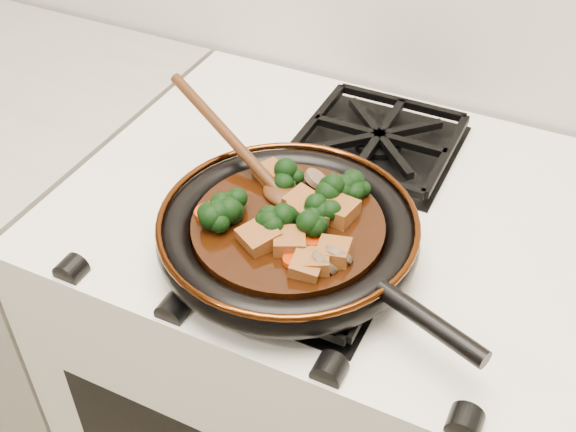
% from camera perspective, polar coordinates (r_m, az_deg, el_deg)
% --- Properties ---
extents(stove, '(0.76, 0.60, 0.90)m').
position_cam_1_polar(stove, '(1.34, 3.38, -13.68)').
color(stove, white).
rests_on(stove, ground).
extents(burner_grate_front, '(0.23, 0.23, 0.03)m').
position_cam_1_polar(burner_grate_front, '(0.91, 1.01, -3.19)').
color(burner_grate_front, black).
rests_on(burner_grate_front, stove).
extents(burner_grate_back, '(0.23, 0.23, 0.03)m').
position_cam_1_polar(burner_grate_back, '(1.11, 7.18, 5.94)').
color(burner_grate_back, black).
rests_on(burner_grate_back, stove).
extents(skillet, '(0.44, 0.33, 0.05)m').
position_cam_1_polar(skillet, '(0.89, 0.10, -1.33)').
color(skillet, black).
rests_on(skillet, burner_grate_front).
extents(braising_sauce, '(0.24, 0.24, 0.02)m').
position_cam_1_polar(braising_sauce, '(0.89, 0.00, -1.02)').
color(braising_sauce, black).
rests_on(braising_sauce, skillet).
extents(tofu_cube_0, '(0.05, 0.05, 0.02)m').
position_cam_1_polar(tofu_cube_0, '(0.90, 1.11, 1.08)').
color(tofu_cube_0, brown).
rests_on(tofu_cube_0, braising_sauce).
extents(tofu_cube_1, '(0.06, 0.06, 0.03)m').
position_cam_1_polar(tofu_cube_1, '(0.85, -2.30, -1.73)').
color(tofu_cube_1, brown).
rests_on(tofu_cube_1, braising_sauce).
extents(tofu_cube_2, '(0.04, 0.04, 0.02)m').
position_cam_1_polar(tofu_cube_2, '(0.82, 1.42, -4.08)').
color(tofu_cube_2, brown).
rests_on(tofu_cube_2, braising_sauce).
extents(tofu_cube_3, '(0.05, 0.05, 0.02)m').
position_cam_1_polar(tofu_cube_3, '(0.83, 2.01, -3.64)').
color(tofu_cube_3, brown).
rests_on(tofu_cube_3, braising_sauce).
extents(tofu_cube_4, '(0.05, 0.05, 0.02)m').
position_cam_1_polar(tofu_cube_4, '(0.95, -1.44, 3.35)').
color(tofu_cube_4, brown).
rests_on(tofu_cube_4, braising_sauce).
extents(tofu_cube_5, '(0.05, 0.05, 0.02)m').
position_cam_1_polar(tofu_cube_5, '(0.92, 3.58, 1.65)').
color(tofu_cube_5, brown).
rests_on(tofu_cube_5, braising_sauce).
extents(tofu_cube_6, '(0.05, 0.05, 0.02)m').
position_cam_1_polar(tofu_cube_6, '(0.89, 2.02, 0.10)').
color(tofu_cube_6, brown).
rests_on(tofu_cube_6, braising_sauce).
extents(tofu_cube_7, '(0.05, 0.05, 0.02)m').
position_cam_1_polar(tofu_cube_7, '(0.89, 1.40, 0.52)').
color(tofu_cube_7, brown).
rests_on(tofu_cube_7, braising_sauce).
extents(tofu_cube_8, '(0.05, 0.05, 0.02)m').
position_cam_1_polar(tofu_cube_8, '(0.90, 3.33, 0.95)').
color(tofu_cube_8, brown).
rests_on(tofu_cube_8, braising_sauce).
extents(tofu_cube_9, '(0.04, 0.04, 0.03)m').
position_cam_1_polar(tofu_cube_9, '(0.84, 3.64, -2.86)').
color(tofu_cube_9, brown).
rests_on(tofu_cube_9, braising_sauce).
extents(tofu_cube_10, '(0.05, 0.05, 0.02)m').
position_cam_1_polar(tofu_cube_10, '(0.85, 0.08, -2.03)').
color(tofu_cube_10, brown).
rests_on(tofu_cube_10, braising_sauce).
extents(tofu_cube_11, '(0.05, 0.05, 0.03)m').
position_cam_1_polar(tofu_cube_11, '(0.89, 3.95, 0.41)').
color(tofu_cube_11, brown).
rests_on(tofu_cube_11, braising_sauce).
extents(broccoli_floret_0, '(0.08, 0.08, 0.06)m').
position_cam_1_polar(broccoli_floret_0, '(0.86, -1.65, -1.06)').
color(broccoli_floret_0, black).
rests_on(broccoli_floret_0, braising_sauce).
extents(broccoli_floret_1, '(0.09, 0.09, 0.07)m').
position_cam_1_polar(broccoli_floret_1, '(0.88, -5.51, -0.28)').
color(broccoli_floret_1, black).
rests_on(broccoli_floret_1, braising_sauce).
extents(broccoli_floret_2, '(0.08, 0.08, 0.06)m').
position_cam_1_polar(broccoli_floret_2, '(0.87, 1.91, -0.58)').
color(broccoli_floret_2, black).
rests_on(broccoli_floret_2, braising_sauce).
extents(broccoli_floret_3, '(0.09, 0.09, 0.07)m').
position_cam_1_polar(broccoli_floret_3, '(0.88, 2.34, -0.28)').
color(broccoli_floret_3, black).
rests_on(broccoli_floret_3, braising_sauce).
extents(broccoli_floret_4, '(0.08, 0.08, 0.07)m').
position_cam_1_polar(broccoli_floret_4, '(0.90, -4.81, 0.79)').
color(broccoli_floret_4, black).
rests_on(broccoli_floret_4, braising_sauce).
extents(broccoli_floret_5, '(0.07, 0.07, 0.06)m').
position_cam_1_polar(broccoli_floret_5, '(0.87, -0.90, -0.58)').
color(broccoli_floret_5, black).
rests_on(broccoli_floret_5, braising_sauce).
extents(broccoli_floret_6, '(0.09, 0.09, 0.06)m').
position_cam_1_polar(broccoli_floret_6, '(0.92, 5.08, 2.16)').
color(broccoli_floret_6, black).
rests_on(broccoli_floret_6, braising_sauce).
extents(broccoli_floret_7, '(0.08, 0.07, 0.06)m').
position_cam_1_polar(broccoli_floret_7, '(0.93, 0.32, 2.68)').
color(broccoli_floret_7, black).
rests_on(broccoli_floret_7, braising_sauce).
extents(broccoli_floret_8, '(0.09, 0.09, 0.06)m').
position_cam_1_polar(broccoli_floret_8, '(0.91, 3.85, 1.79)').
color(broccoli_floret_8, black).
rests_on(broccoli_floret_8, braising_sauce).
extents(broccoli_floret_9, '(0.09, 0.08, 0.06)m').
position_cam_1_polar(broccoli_floret_9, '(0.88, -5.14, -0.00)').
color(broccoli_floret_9, black).
rests_on(broccoli_floret_9, braising_sauce).
extents(carrot_coin_0, '(0.03, 0.03, 0.01)m').
position_cam_1_polar(carrot_coin_0, '(0.86, 1.70, -1.80)').
color(carrot_coin_0, '#B42C05').
rests_on(carrot_coin_0, braising_sauce).
extents(carrot_coin_1, '(0.03, 0.03, 0.02)m').
position_cam_1_polar(carrot_coin_1, '(0.84, 3.21, -3.15)').
color(carrot_coin_1, '#B42C05').
rests_on(carrot_coin_1, braising_sauce).
extents(carrot_coin_2, '(0.03, 0.03, 0.01)m').
position_cam_1_polar(carrot_coin_2, '(0.90, -6.42, 0.24)').
color(carrot_coin_2, '#B42C05').
rests_on(carrot_coin_2, braising_sauce).
extents(carrot_coin_3, '(0.03, 0.03, 0.01)m').
position_cam_1_polar(carrot_coin_3, '(0.83, 0.59, -3.49)').
color(carrot_coin_3, '#B42C05').
rests_on(carrot_coin_3, braising_sauce).
extents(carrot_coin_4, '(0.03, 0.03, 0.02)m').
position_cam_1_polar(carrot_coin_4, '(0.91, -5.47, 0.94)').
color(carrot_coin_4, '#B42C05').
rests_on(carrot_coin_4, braising_sauce).
extents(mushroom_slice_0, '(0.05, 0.04, 0.03)m').
position_cam_1_polar(mushroom_slice_0, '(0.83, 2.91, -3.65)').
color(mushroom_slice_0, brown).
rests_on(mushroom_slice_0, braising_sauce).
extents(mushroom_slice_1, '(0.04, 0.03, 0.03)m').
position_cam_1_polar(mushroom_slice_1, '(0.84, 3.97, -3.10)').
color(mushroom_slice_1, brown).
rests_on(mushroom_slice_1, braising_sauce).
extents(mushroom_slice_2, '(0.05, 0.05, 0.02)m').
position_cam_1_polar(mushroom_slice_2, '(0.94, 2.24, 2.94)').
color(mushroom_slice_2, brown).
rests_on(mushroom_slice_2, braising_sauce).
extents(wooden_spoon, '(0.15, 0.09, 0.24)m').
position_cam_1_polar(wooden_spoon, '(0.95, -3.12, 4.57)').
color(wooden_spoon, '#42220E').
rests_on(wooden_spoon, braising_sauce).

